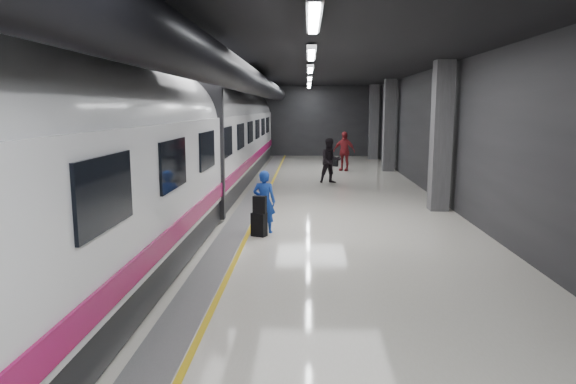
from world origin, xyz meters
TOP-DOWN VIEW (x-y plane):
  - ground at (0.00, 0.00)m, footprint 40.00×40.00m
  - platform_hall at (-0.29, 0.96)m, footprint 10.02×40.02m
  - train at (-3.25, -0.00)m, footprint 3.05×38.00m
  - traveler_main at (-0.55, -1.10)m, footprint 0.63×0.46m
  - suitcase_main at (-0.65, -1.48)m, footprint 0.42×0.35m
  - shoulder_bag at (-0.63, -1.51)m, footprint 0.34×0.23m
  - traveler_far_a at (1.48, 7.61)m, footprint 1.07×0.93m
  - traveler_far_b at (2.35, 11.93)m, footprint 1.24×0.92m
  - suitcase_far at (2.01, 13.81)m, footprint 0.36×0.31m

SIDE VIEW (x-z plane):
  - ground at x=0.00m, z-range 0.00..0.00m
  - suitcase_far at x=2.01m, z-range 0.00..0.45m
  - suitcase_main at x=-0.65m, z-range 0.00..0.58m
  - traveler_main at x=-0.55m, z-range 0.00..1.58m
  - shoulder_bag at x=-0.63m, z-range 0.58..1.00m
  - traveler_far_a at x=1.48m, z-range 0.00..1.87m
  - traveler_far_b at x=2.35m, z-range 0.00..1.95m
  - train at x=-3.25m, z-range 0.04..4.09m
  - platform_hall at x=-0.29m, z-range 1.28..5.79m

